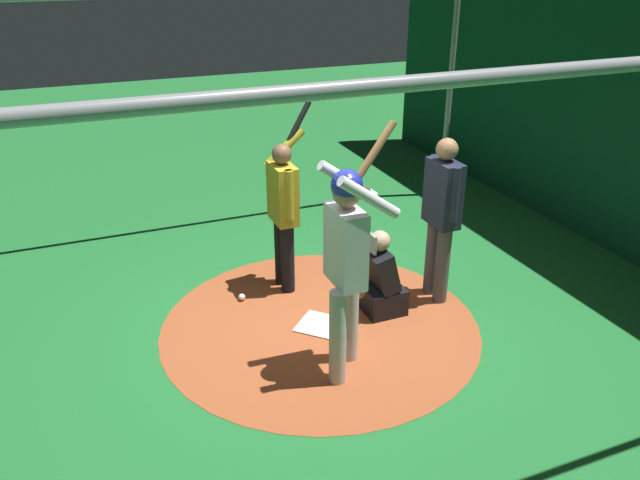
{
  "coord_description": "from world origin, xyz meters",
  "views": [
    {
      "loc": [
        2.03,
        4.97,
        3.47
      ],
      "look_at": [
        0.0,
        0.0,
        0.95
      ],
      "focal_mm": 35.44,
      "sensor_mm": 36.0,
      "label": 1
    }
  ],
  "objects_px": {
    "home_plate": "(320,325)",
    "batter": "(347,253)",
    "umpire": "(442,211)",
    "baseball_0": "(242,297)",
    "visitor": "(284,207)",
    "catcher": "(380,282)"
  },
  "relations": [
    {
      "from": "home_plate",
      "to": "batter",
      "type": "height_order",
      "value": "batter"
    },
    {
      "from": "umpire",
      "to": "baseball_0",
      "type": "bearing_deg",
      "value": -19.45
    },
    {
      "from": "batter",
      "to": "umpire",
      "type": "relative_size",
      "value": 1.25
    },
    {
      "from": "visitor",
      "to": "umpire",
      "type": "bearing_deg",
      "value": 149.52
    },
    {
      "from": "batter",
      "to": "baseball_0",
      "type": "xyz_separation_m",
      "value": [
        0.53,
        -1.5,
        -1.12
      ]
    },
    {
      "from": "batter",
      "to": "visitor",
      "type": "xyz_separation_m",
      "value": [
        -0.01,
        -1.63,
        -0.21
      ]
    },
    {
      "from": "catcher",
      "to": "baseball_0",
      "type": "distance_m",
      "value": 1.5
    },
    {
      "from": "catcher",
      "to": "umpire",
      "type": "height_order",
      "value": "umpire"
    },
    {
      "from": "batter",
      "to": "baseball_0",
      "type": "bearing_deg",
      "value": -70.57
    },
    {
      "from": "catcher",
      "to": "baseball_0",
      "type": "relative_size",
      "value": 12.42
    },
    {
      "from": "umpire",
      "to": "baseball_0",
      "type": "relative_size",
      "value": 23.84
    },
    {
      "from": "batter",
      "to": "catcher",
      "type": "xyz_separation_m",
      "value": [
        -0.72,
        -0.75,
        -0.8
      ]
    },
    {
      "from": "home_plate",
      "to": "batter",
      "type": "relative_size",
      "value": 0.19
    },
    {
      "from": "catcher",
      "to": "umpire",
      "type": "distance_m",
      "value": 0.96
    },
    {
      "from": "batter",
      "to": "visitor",
      "type": "relative_size",
      "value": 1.1
    },
    {
      "from": "batter",
      "to": "catcher",
      "type": "bearing_deg",
      "value": -133.91
    },
    {
      "from": "catcher",
      "to": "batter",
      "type": "bearing_deg",
      "value": 46.09
    },
    {
      "from": "catcher",
      "to": "baseball_0",
      "type": "bearing_deg",
      "value": -30.98
    },
    {
      "from": "umpire",
      "to": "visitor",
      "type": "distance_m",
      "value": 1.64
    },
    {
      "from": "home_plate",
      "to": "baseball_0",
      "type": "height_order",
      "value": "baseball_0"
    },
    {
      "from": "umpire",
      "to": "visitor",
      "type": "xyz_separation_m",
      "value": [
        1.42,
        -0.82,
        -0.04
      ]
    },
    {
      "from": "umpire",
      "to": "home_plate",
      "type": "bearing_deg",
      "value": 3.25
    }
  ]
}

